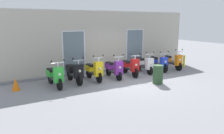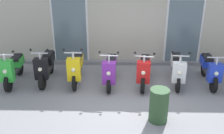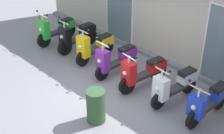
{
  "view_description": "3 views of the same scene",
  "coord_description": "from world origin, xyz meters",
  "views": [
    {
      "loc": [
        -6.13,
        -8.27,
        2.8
      ],
      "look_at": [
        -0.64,
        0.9,
        0.58
      ],
      "focal_mm": 35.88,
      "sensor_mm": 36.0,
      "label": 1
    },
    {
      "loc": [
        -0.3,
        -6.44,
        3.9
      ],
      "look_at": [
        -0.46,
        0.88,
        0.6
      ],
      "focal_mm": 43.63,
      "sensor_mm": 36.0,
      "label": 2
    },
    {
      "loc": [
        5.4,
        -5.0,
        5.19
      ],
      "look_at": [
        -0.1,
        0.4,
        0.62
      ],
      "focal_mm": 52.94,
      "sensor_mm": 36.0,
      "label": 3
    }
  ],
  "objects": [
    {
      "name": "traffic_cone",
      "position": [
        -5.0,
        1.29,
        0.26
      ],
      "size": [
        0.32,
        0.32,
        0.52
      ],
      "primitive_type": "cone",
      "color": "orange",
      "rests_on": "ground_plane"
    },
    {
      "name": "scooter_yellow",
      "position": [
        -1.55,
        1.04,
        0.5
      ],
      "size": [
        0.56,
        1.55,
        1.29
      ],
      "color": "black",
      "rests_on": "ground_plane"
    },
    {
      "name": "scooter_blue",
      "position": [
        2.49,
        1.07,
        0.47
      ],
      "size": [
        0.62,
        1.6,
        1.19
      ],
      "color": "black",
      "rests_on": "ground_plane"
    },
    {
      "name": "scooter_red",
      "position": [
        0.5,
        0.98,
        0.48
      ],
      "size": [
        0.62,
        1.67,
        1.24
      ],
      "color": "black",
      "rests_on": "ground_plane"
    },
    {
      "name": "scooter_green",
      "position": [
        -3.47,
        0.96,
        0.49
      ],
      "size": [
        0.6,
        1.64,
        1.25
      ],
      "color": "black",
      "rests_on": "ground_plane"
    },
    {
      "name": "trash_bin",
      "position": [
        0.69,
        -0.91,
        0.42
      ],
      "size": [
        0.45,
        0.45,
        0.85
      ],
      "primitive_type": "cylinder",
      "color": "#2D4C2D",
      "rests_on": "ground_plane"
    },
    {
      "name": "scooter_white",
      "position": [
        1.5,
        1.07,
        0.49
      ],
      "size": [
        0.56,
        1.62,
        1.23
      ],
      "color": "black",
      "rests_on": "ground_plane"
    },
    {
      "name": "scooter_purple",
      "position": [
        -0.52,
        0.94,
        0.49
      ],
      "size": [
        0.57,
        1.55,
        1.26
      ],
      "color": "black",
      "rests_on": "ground_plane"
    },
    {
      "name": "ground_plane",
      "position": [
        0.0,
        0.0,
        0.0
      ],
      "size": [
        40.0,
        40.0,
        0.0
      ],
      "primitive_type": "plane",
      "color": "gray"
    },
    {
      "name": "scooter_black",
      "position": [
        -2.51,
        1.12,
        0.49
      ],
      "size": [
        0.54,
        1.63,
        1.25
      ],
      "color": "black",
      "rests_on": "ground_plane"
    },
    {
      "name": "storefront_facade",
      "position": [
        0.0,
        2.72,
        1.61
      ],
      "size": [
        11.33,
        0.5,
        3.33
      ],
      "color": "#B2AD9E",
      "rests_on": "ground_plane"
    }
  ]
}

